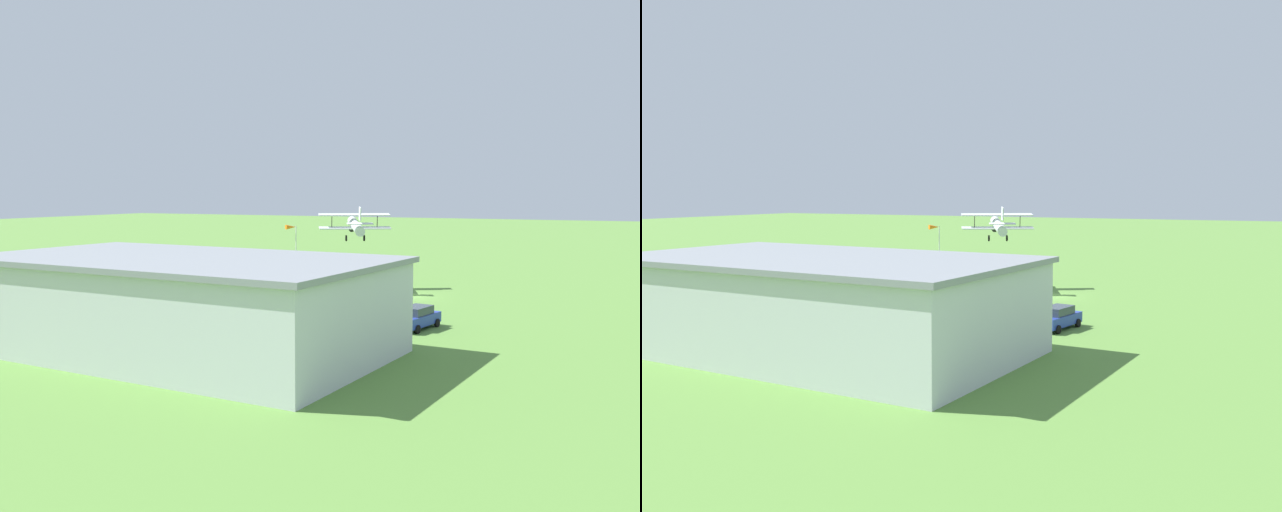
{
  "view_description": "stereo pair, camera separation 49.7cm",
  "coord_description": "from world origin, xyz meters",
  "views": [
    {
      "loc": [
        -22.15,
        65.95,
        10.27
      ],
      "look_at": [
        6.2,
        7.34,
        4.33
      ],
      "focal_mm": 39.93,
      "sensor_mm": 36.0,
      "label": 1
    },
    {
      "loc": [
        -22.59,
        65.74,
        10.27
      ],
      "look_at": [
        6.2,
        7.34,
        4.33
      ],
      "focal_mm": 39.93,
      "sensor_mm": 36.0,
      "label": 2
    }
  ],
  "objects": [
    {
      "name": "ground_plane",
      "position": [
        0.0,
        0.0,
        0.0
      ],
      "size": [
        400.0,
        400.0,
        0.0
      ],
      "primitive_type": "plane",
      "color": "#568438"
    },
    {
      "name": "hangar",
      "position": [
        5.45,
        29.26,
        3.07
      ],
      "size": [
        27.28,
        16.71,
        6.13
      ],
      "color": "silver",
      "rests_on": "ground_plane"
    },
    {
      "name": "biplane",
      "position": [
        6.85,
        -2.56,
        6.77
      ],
      "size": [
        7.49,
        7.72,
        3.71
      ],
      "color": "silver"
    },
    {
      "name": "car_blue",
      "position": [
        -5.82,
        15.57,
        0.88
      ],
      "size": [
        2.59,
        4.91,
        1.71
      ],
      "color": "#23389E",
      "rests_on": "ground_plane"
    },
    {
      "name": "car_silver",
      "position": [
        18.85,
        18.05,
        0.83
      ],
      "size": [
        2.16,
        4.33,
        1.6
      ],
      "color": "#B7B7BC",
      "rests_on": "ground_plane"
    },
    {
      "name": "car_black",
      "position": [
        25.3,
        16.46,
        0.87
      ],
      "size": [
        1.96,
        4.2,
        1.68
      ],
      "color": "black",
      "rests_on": "ground_plane"
    },
    {
      "name": "car_grey",
      "position": [
        31.09,
        16.03,
        0.87
      ],
      "size": [
        2.22,
        4.11,
        1.68
      ],
      "color": "slate",
      "rests_on": "ground_plane"
    },
    {
      "name": "person_beside_truck",
      "position": [
        5.41,
        13.21,
        0.86
      ],
      "size": [
        0.53,
        0.53,
        1.71
      ],
      "color": "orange",
      "rests_on": "ground_plane"
    },
    {
      "name": "person_by_parked_cars",
      "position": [
        7.12,
        13.22,
        0.78
      ],
      "size": [
        0.43,
        0.43,
        1.58
      ],
      "color": "navy",
      "rests_on": "ground_plane"
    },
    {
      "name": "person_at_fence_line",
      "position": [
        -1.99,
        12.4,
        0.78
      ],
      "size": [
        0.49,
        0.49,
        1.57
      ],
      "color": "#33723F",
      "rests_on": "ground_plane"
    },
    {
      "name": "person_watching_takeoff",
      "position": [
        3.43,
        12.95,
        0.79
      ],
      "size": [
        0.54,
        0.54,
        1.59
      ],
      "color": "#3F3F47",
      "rests_on": "ground_plane"
    },
    {
      "name": "windsock",
      "position": [
        18.29,
        -9.77,
        5.5
      ],
      "size": [
        1.4,
        1.39,
        6.26
      ],
      "color": "silver",
      "rests_on": "ground_plane"
    }
  ]
}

